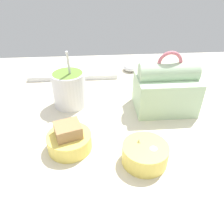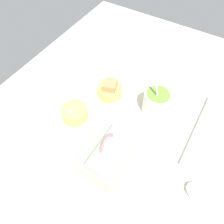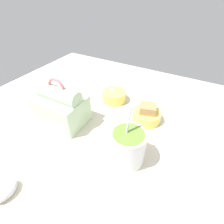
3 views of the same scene
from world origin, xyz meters
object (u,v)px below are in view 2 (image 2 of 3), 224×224
lunch_bag (107,155)px  computer_mouse (197,191)px  soup_cup (156,103)px  bento_bowl_sandwich (110,90)px  bento_bowl_snacks (75,113)px  keyboard (212,135)px

lunch_bag → computer_mouse: 30.86cm
lunch_bag → soup_cup: size_ratio=1.01×
soup_cup → computer_mouse: soup_cup is taller
bento_bowl_sandwich → bento_bowl_snacks: size_ratio=1.03×
lunch_bag → soup_cup: (-29.28, 4.44, -1.03)cm
lunch_bag → bento_bowl_sandwich: (-27.96, -15.94, -4.07)cm
keyboard → bento_bowl_snacks: 53.46cm
soup_cup → bento_bowl_sandwich: (1.32, -20.38, -3.04)cm
keyboard → computer_mouse: (23.53, 1.68, 0.54)cm
soup_cup → keyboard: bearing=91.3°
lunch_bag → computer_mouse: lunch_bag is taller
bento_bowl_sandwich → computer_mouse: 50.59cm
lunch_bag → computer_mouse: (-6.29, 29.76, -5.20)cm
keyboard → bento_bowl_snacks: size_ratio=3.34×
soup_cup → bento_bowl_snacks: (18.77, -26.18, -3.25)cm
keyboard → bento_bowl_snacks: bento_bowl_snacks is taller
bento_bowl_snacks → computer_mouse: (4.21, 51.51, -0.92)cm
lunch_bag → bento_bowl_snacks: bearing=-115.8°
lunch_bag → bento_bowl_snacks: 24.52cm
lunch_bag → bento_bowl_sandwich: 32.44cm
keyboard → lunch_bag: size_ratio=1.90×
computer_mouse → bento_bowl_snacks: bearing=-94.7°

